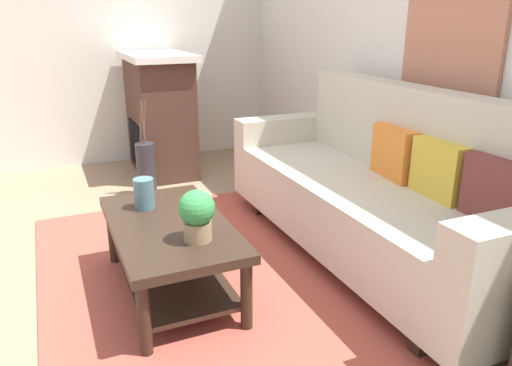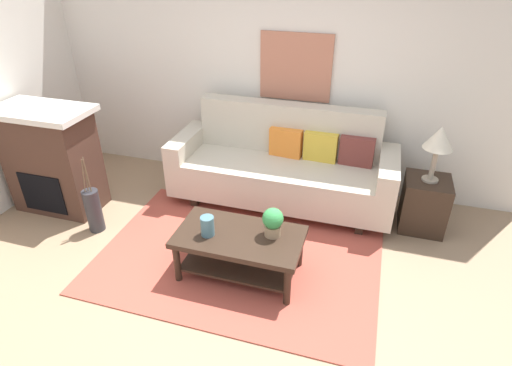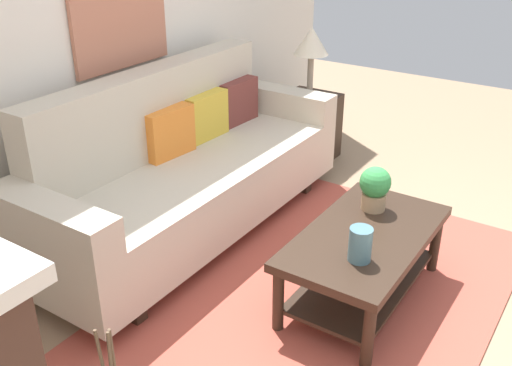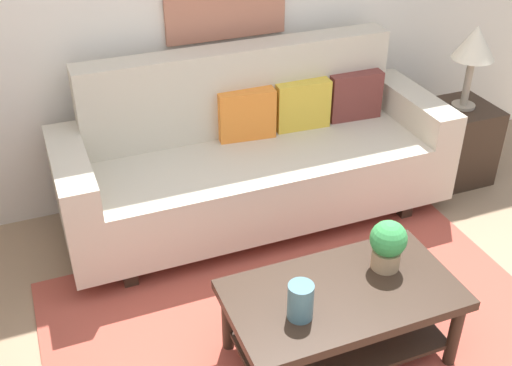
# 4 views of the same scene
# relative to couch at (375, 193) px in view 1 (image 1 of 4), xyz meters

# --- Properties ---
(ground_plane) EXTENTS (9.50, 9.50, 0.00)m
(ground_plane) POSITION_rel_couch_xyz_m (-0.15, -1.61, -0.43)
(ground_plane) COLOR #9E7F60
(wall_back) EXTENTS (5.50, 0.10, 2.70)m
(wall_back) POSITION_rel_couch_xyz_m (-0.15, 0.54, 0.92)
(wall_back) COLOR silver
(wall_back) RESTS_ON ground_plane
(wall_left) EXTENTS (0.10, 5.10, 2.70)m
(wall_left) POSITION_rel_couch_xyz_m (-2.95, -1.06, 0.92)
(wall_left) COLOR silver
(wall_left) RESTS_ON ground_plane
(area_rug) EXTENTS (2.61, 1.82, 0.01)m
(area_rug) POSITION_rel_couch_xyz_m (-0.15, -1.11, -0.43)
(area_rug) COLOR #B24C3D
(area_rug) RESTS_ON ground_plane
(couch) EXTENTS (2.43, 0.84, 1.08)m
(couch) POSITION_rel_couch_xyz_m (0.00, 0.00, 0.00)
(couch) COLOR beige
(couch) RESTS_ON ground_plane
(throw_pillow_orange) EXTENTS (0.37, 0.16, 0.32)m
(throw_pillow_orange) POSITION_rel_couch_xyz_m (-0.00, 0.12, 0.25)
(throw_pillow_orange) COLOR orange
(throw_pillow_orange) RESTS_ON couch
(throw_pillow_mustard) EXTENTS (0.37, 0.14, 0.32)m
(throw_pillow_mustard) POSITION_rel_couch_xyz_m (0.39, 0.12, 0.25)
(throw_pillow_mustard) COLOR gold
(throw_pillow_mustard) RESTS_ON couch
(throw_pillow_maroon) EXTENTS (0.37, 0.14, 0.32)m
(throw_pillow_maroon) POSITION_rel_couch_xyz_m (0.77, 0.12, 0.25)
(throw_pillow_maroon) COLOR brown
(throw_pillow_maroon) RESTS_ON couch
(coffee_table) EXTENTS (1.10, 0.60, 0.43)m
(coffee_table) POSITION_rel_couch_xyz_m (-0.07, -1.31, -0.12)
(coffee_table) COLOR #332319
(coffee_table) RESTS_ON ground_plane
(tabletop_vase) EXTENTS (0.12, 0.12, 0.18)m
(tabletop_vase) POSITION_rel_couch_xyz_m (-0.32, -1.39, 0.09)
(tabletop_vase) COLOR slate
(tabletop_vase) RESTS_ON coffee_table
(potted_plant_tabletop) EXTENTS (0.18, 0.18, 0.26)m
(potted_plant_tabletop) POSITION_rel_couch_xyz_m (0.21, -1.23, 0.14)
(potted_plant_tabletop) COLOR tan
(potted_plant_tabletop) RESTS_ON coffee_table
(fireplace) EXTENTS (1.02, 0.58, 1.16)m
(fireplace) POSITION_rel_couch_xyz_m (-2.35, -0.82, 0.15)
(fireplace) COLOR #472D23
(fireplace) RESTS_ON ground_plane
(floor_vase) EXTENTS (0.16, 0.16, 0.47)m
(floor_vase) POSITION_rel_couch_xyz_m (-1.71, -1.11, -0.20)
(floor_vase) COLOR #2D2D33
(floor_vase) RESTS_ON ground_plane
(floor_vase_branch_a) EXTENTS (0.02, 0.02, 0.36)m
(floor_vase_branch_a) POSITION_rel_couch_xyz_m (-1.69, -1.11, 0.21)
(floor_vase_branch_a) COLOR brown
(floor_vase_branch_a) RESTS_ON floor_vase
(floor_vase_branch_b) EXTENTS (0.01, 0.05, 0.36)m
(floor_vase_branch_b) POSITION_rel_couch_xyz_m (-1.72, -1.09, 0.21)
(floor_vase_branch_b) COLOR brown
(floor_vase_branch_b) RESTS_ON floor_vase
(floor_vase_branch_c) EXTENTS (0.04, 0.03, 0.36)m
(floor_vase_branch_c) POSITION_rel_couch_xyz_m (-1.72, -1.13, 0.21)
(floor_vase_branch_c) COLOR brown
(floor_vase_branch_c) RESTS_ON floor_vase
(framed_painting) EXTENTS (0.79, 0.03, 0.73)m
(framed_painting) POSITION_rel_couch_xyz_m (0.00, 0.47, 1.00)
(framed_painting) COLOR #B77056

